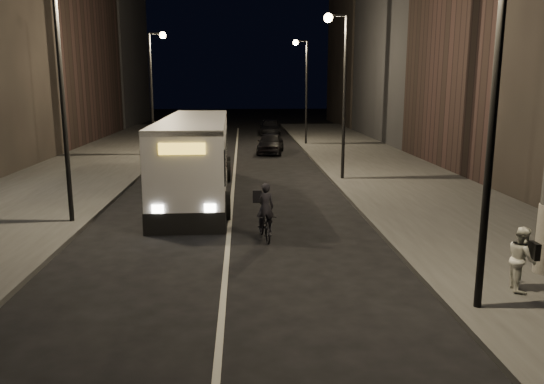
{
  "coord_description": "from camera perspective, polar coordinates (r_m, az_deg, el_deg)",
  "views": [
    {
      "loc": [
        0.5,
        -14.61,
        4.97
      ],
      "look_at": [
        1.43,
        2.18,
        1.5
      ],
      "focal_mm": 35.0,
      "sensor_mm": 36.0,
      "label": 1
    }
  ],
  "objects": [
    {
      "name": "streetlight_right_mid",
      "position": [
        27.05,
        7.3,
        12.4
      ],
      "size": [
        1.2,
        0.44,
        8.12
      ],
      "color": "black",
      "rests_on": "sidewalk_right"
    },
    {
      "name": "sidewalk_left",
      "position": [
        30.39,
        -20.36,
        1.67
      ],
      "size": [
        7.0,
        70.0,
        0.16
      ],
      "primitive_type": "cube",
      "color": "#353532",
      "rests_on": "ground"
    },
    {
      "name": "streetlight_right_far",
      "position": [
        42.88,
        3.38,
        12.16
      ],
      "size": [
        1.2,
        0.44,
        8.12
      ],
      "color": "black",
      "rests_on": "sidewalk_right"
    },
    {
      "name": "car_far",
      "position": [
        52.0,
        -0.19,
        6.96
      ],
      "size": [
        2.14,
        4.95,
        1.42
      ],
      "primitive_type": "imported",
      "rotation": [
        0.0,
        0.0,
        -0.03
      ],
      "color": "black",
      "rests_on": "ground"
    },
    {
      "name": "streetlight_left_far",
      "position": [
        37.07,
        -12.49,
        11.99
      ],
      "size": [
        1.2,
        0.44,
        8.12
      ],
      "color": "black",
      "rests_on": "sidewalk_left"
    },
    {
      "name": "building_row_left",
      "position": [
        46.55,
        -25.21,
        18.04
      ],
      "size": [
        8.0,
        61.0,
        22.0
      ],
      "primitive_type": "cube",
      "color": "black",
      "rests_on": "ground"
    },
    {
      "name": "building_row_right",
      "position": [
        45.21,
        17.83,
        18.15
      ],
      "size": [
        8.0,
        61.0,
        21.0
      ],
      "primitive_type": "cube",
      "color": "black",
      "rests_on": "ground"
    },
    {
      "name": "car_near",
      "position": [
        38.15,
        -0.16,
        5.29
      ],
      "size": [
        2.3,
        4.54,
        1.48
      ],
      "primitive_type": "imported",
      "rotation": [
        0.0,
        0.0,
        -0.13
      ],
      "color": "black",
      "rests_on": "ground"
    },
    {
      "name": "car_mid",
      "position": [
        36.97,
        -7.12,
        4.81
      ],
      "size": [
        1.65,
        3.85,
        1.23
      ],
      "primitive_type": "imported",
      "rotation": [
        0.0,
        0.0,
        3.23
      ],
      "color": "#333335",
      "rests_on": "ground"
    },
    {
      "name": "sidewalk_right",
      "position": [
        30.1,
        12.3,
        2.04
      ],
      "size": [
        7.0,
        70.0,
        0.16
      ],
      "primitive_type": "cube",
      "color": "#353532",
      "rests_on": "ground"
    },
    {
      "name": "pedestrian_woman",
      "position": [
        13.82,
        25.27,
        -6.5
      ],
      "size": [
        0.72,
        0.85,
        1.53
      ],
      "primitive_type": "imported",
      "rotation": [
        0.0,
        0.0,
        1.37
      ],
      "color": "silver",
      "rests_on": "sidewalk_right"
    },
    {
      "name": "city_bus",
      "position": [
        23.83,
        -8.21,
        4.11
      ],
      "size": [
        3.26,
        12.95,
        3.47
      ],
      "rotation": [
        0.0,
        0.0,
        0.02
      ],
      "color": "silver",
      "rests_on": "ground"
    },
    {
      "name": "streetlight_right_near",
      "position": [
        11.66,
        21.88,
        12.78
      ],
      "size": [
        1.2,
        0.44,
        8.12
      ],
      "color": "black",
      "rests_on": "sidewalk_right"
    },
    {
      "name": "cyclist_on_bicycle",
      "position": [
        16.99,
        -0.76,
        -3.13
      ],
      "size": [
        0.82,
        1.72,
        1.9
      ],
      "rotation": [
        0.0,
        0.0,
        0.15
      ],
      "color": "black",
      "rests_on": "ground"
    },
    {
      "name": "ground",
      "position": [
        15.44,
        -4.89,
        -7.16
      ],
      "size": [
        180.0,
        180.0,
        0.0
      ],
      "primitive_type": "plane",
      "color": "black",
      "rests_on": "ground"
    },
    {
      "name": "streetlight_left_near",
      "position": [
        19.5,
        -21.05,
        12.06
      ],
      "size": [
        1.2,
        0.44,
        8.12
      ],
      "color": "black",
      "rests_on": "sidewalk_left"
    }
  ]
}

